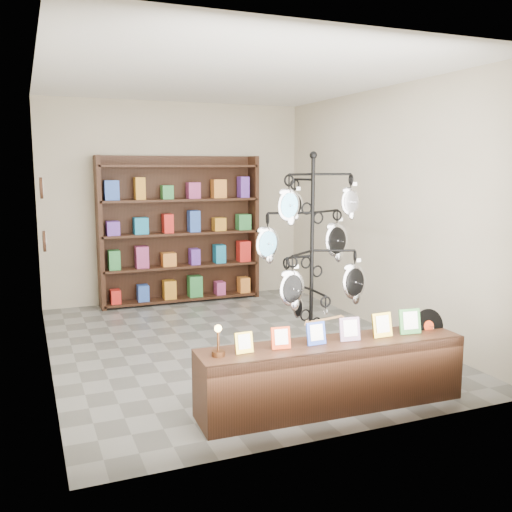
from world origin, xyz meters
The scene contains 6 objects.
ground centered at (0.00, 0.00, 0.00)m, with size 5.00×5.00×0.00m, color slate.
room_envelope centered at (0.00, 0.00, 1.85)m, with size 5.00×5.00×5.00m.
display_tree centered at (0.31, -1.36, 1.26)m, with size 1.11×1.02×2.17m.
front_shelf centered at (0.18, -2.00, 0.29)m, with size 2.34×0.56×0.82m.
back_shelving centered at (0.00, 2.30, 1.03)m, with size 2.42×0.36×2.20m.
wall_clocks centered at (-1.97, 0.80, 1.50)m, with size 0.03×0.24×0.84m.
Camera 1 is at (-2.17, -6.04, 2.03)m, focal length 40.00 mm.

